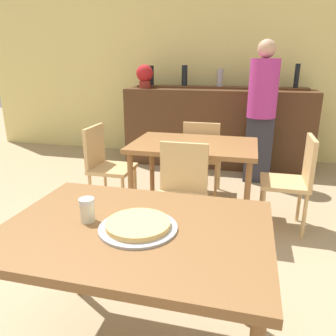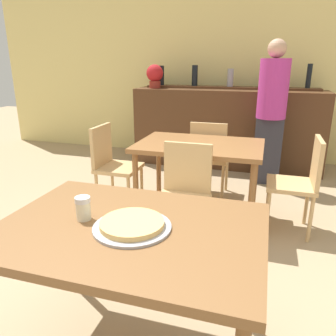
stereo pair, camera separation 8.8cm
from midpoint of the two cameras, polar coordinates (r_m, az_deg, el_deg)
wall_back at (r=5.18m, az=11.90°, el=17.17°), size 8.00×0.05×2.80m
dining_table_near at (r=1.53m, az=-4.84°, el=-12.45°), size 1.19×0.85×0.75m
dining_table_far at (r=3.00m, az=6.31°, el=2.73°), size 1.12×0.76×0.74m
bar_counter at (r=4.76m, az=10.64°, el=6.78°), size 2.60×0.56×1.08m
bar_back_shelf at (r=4.83m, az=10.91°, el=14.25°), size 2.39×0.24×0.34m
chair_far_side_front at (r=2.54m, az=3.81°, el=-3.99°), size 0.40×0.40×0.85m
chair_far_side_back at (r=3.57m, az=7.91°, el=2.43°), size 0.40×0.40×0.85m
chair_far_side_left at (r=3.32m, az=-9.02°, el=1.16°), size 0.40×0.40×0.85m
chair_far_side_right at (r=3.02m, az=22.96°, el=-1.75°), size 0.40×0.40×0.85m
pizza_tray at (r=1.46m, az=-4.52°, el=-9.88°), size 0.35×0.35×0.04m
cheese_shaker at (r=1.55m, az=-12.98°, el=-6.83°), size 0.07×0.07×0.11m
person_standing at (r=4.11m, az=18.15°, el=9.76°), size 0.34×0.34×1.69m
potted_plant at (r=4.86m, az=-1.78°, el=15.90°), size 0.24×0.24×0.33m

